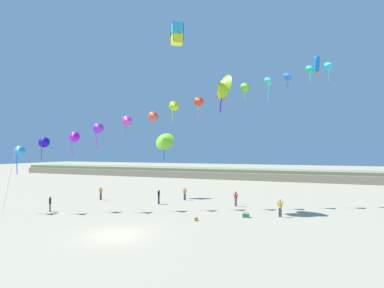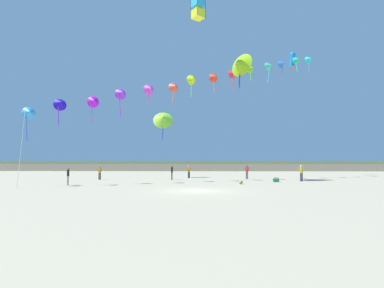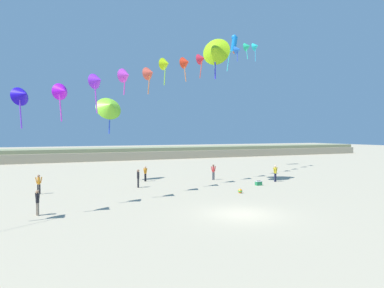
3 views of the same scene
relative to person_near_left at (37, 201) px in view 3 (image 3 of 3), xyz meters
The scene contains 14 objects.
ground_plane 12.31m from the person_near_left, 22.46° to the right, with size 240.00×240.00×0.00m, color tan.
dune_ridge 44.58m from the person_near_left, 75.25° to the left, with size 120.00×8.76×2.18m.
person_near_left is the anchor object (origin of this frame).
person_near_right 15.28m from the person_near_left, 48.97° to the left, with size 0.51×0.34×1.56m.
person_mid_center 22.76m from the person_near_left, 14.85° to the left, with size 0.60×0.23×1.70m.
person_far_left 7.91m from the person_near_left, 89.56° to the left, with size 0.56×0.22×1.58m.
person_far_right 11.41m from the person_near_left, 43.47° to the left, with size 0.23×0.58×1.66m.
person_far_center 19.51m from the person_near_left, 29.79° to the left, with size 0.57×0.22×1.63m.
kite_banner_string 17.74m from the person_near_left, 32.19° to the left, with size 31.30×20.78×17.34m.
large_kite_mid_trail 15.70m from the person_near_left, 62.16° to the left, with size 2.76×2.22×4.08m.
large_kite_high_solo 36.72m from the person_near_left, 38.06° to the left, with size 1.17×1.29×2.78m.
large_kite_outer_drift 21.34m from the person_near_left, 24.96° to the left, with size 3.02×3.02×4.33m.
beach_cooler 19.58m from the person_near_left, 13.38° to the left, with size 0.58×0.41×0.46m.
beach_ball 15.28m from the person_near_left, ahead, with size 0.36×0.36×0.36m.
Camera 3 is at (-11.20, -17.59, 4.90)m, focal length 32.00 mm.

